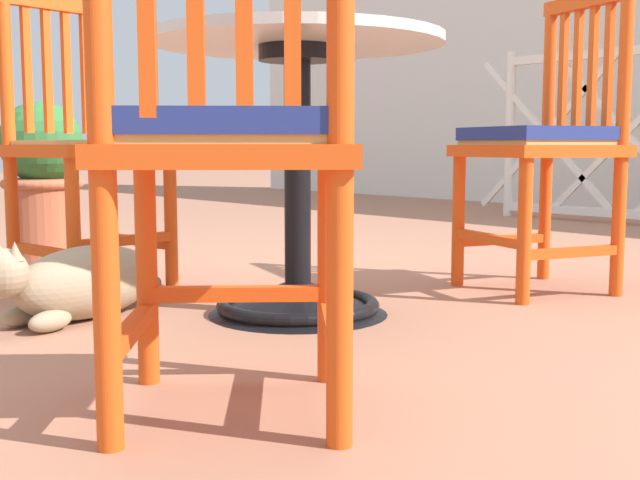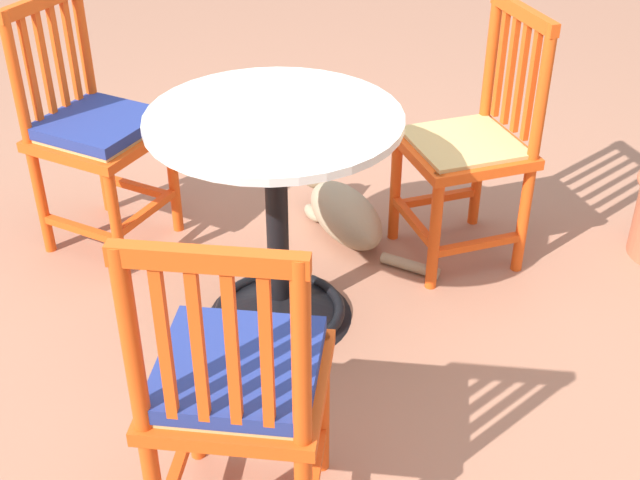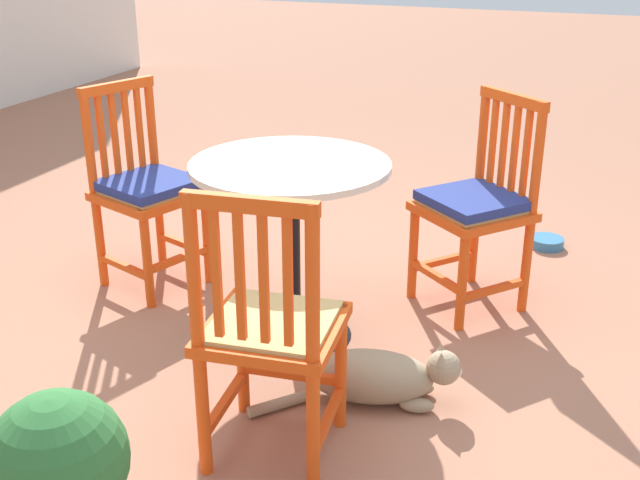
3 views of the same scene
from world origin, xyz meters
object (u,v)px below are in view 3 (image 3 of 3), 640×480
(pet_water_bowl, at_px, (547,242))
(orange_chair_at_corner, at_px, (477,207))
(orange_chair_tucked_in, at_px, (147,190))
(tabby_cat, at_px, (381,377))
(orange_chair_facing_out, at_px, (270,333))
(cafe_table, at_px, (292,271))

(pet_water_bowl, bearing_deg, orange_chair_at_corner, 162.35)
(orange_chair_tucked_in, distance_m, pet_water_bowl, 2.02)
(orange_chair_at_corner, relative_size, tabby_cat, 1.35)
(pet_water_bowl, bearing_deg, tabby_cat, 166.88)
(orange_chair_tucked_in, bearing_deg, orange_chair_facing_out, -132.35)
(orange_chair_at_corner, distance_m, orange_chair_tucked_in, 1.45)
(cafe_table, relative_size, pet_water_bowl, 4.47)
(pet_water_bowl, bearing_deg, cafe_table, 146.93)
(orange_chair_facing_out, relative_size, pet_water_bowl, 5.36)
(orange_chair_at_corner, bearing_deg, orange_chair_facing_out, 163.88)
(orange_chair_at_corner, bearing_deg, pet_water_bowl, -17.65)
(cafe_table, xyz_separation_m, orange_chair_tucked_in, (0.23, 0.80, 0.16))
(cafe_table, height_order, tabby_cat, cafe_table)
(orange_chair_at_corner, xyz_separation_m, tabby_cat, (-0.87, 0.14, -0.35))
(orange_chair_at_corner, bearing_deg, orange_chair_tucked_in, 102.86)
(orange_chair_at_corner, relative_size, pet_water_bowl, 5.36)
(orange_chair_facing_out, bearing_deg, cafe_table, 18.67)
(cafe_table, bearing_deg, orange_chair_at_corner, -48.14)
(orange_chair_facing_out, bearing_deg, orange_chair_at_corner, -16.12)
(orange_chair_at_corner, distance_m, tabby_cat, 0.95)
(cafe_table, height_order, orange_chair_tucked_in, orange_chair_tucked_in)
(cafe_table, height_order, orange_chair_at_corner, orange_chair_at_corner)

